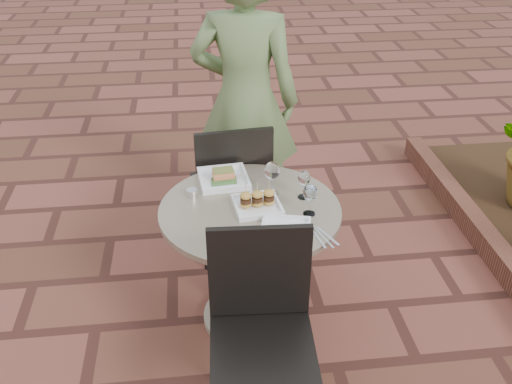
{
  "coord_description": "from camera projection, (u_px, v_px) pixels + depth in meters",
  "views": [
    {
      "loc": [
        -0.22,
        -2.35,
        2.26
      ],
      "look_at": [
        0.05,
        -0.01,
        0.82
      ],
      "focal_mm": 40.0,
      "sensor_mm": 36.0,
      "label": 1
    }
  ],
  "objects": [
    {
      "name": "plate_salmon",
      "position": [
        224.0,
        178.0,
        3.02
      ],
      "size": [
        0.28,
        0.28,
        0.07
      ],
      "rotation": [
        0.0,
        0.0,
        0.09
      ],
      "color": "white",
      "rests_on": "cafe_table"
    },
    {
      "name": "planter_curb",
      "position": [
        496.0,
        253.0,
        3.57
      ],
      "size": [
        0.12,
        3.0,
        0.15
      ],
      "primitive_type": "cube",
      "color": "brown",
      "rests_on": "ground"
    },
    {
      "name": "cafe_table",
      "position": [
        250.0,
        248.0,
        2.93
      ],
      "size": [
        0.9,
        0.9,
        0.73
      ],
      "color": "gray",
      "rests_on": "ground"
    },
    {
      "name": "ground",
      "position": [
        247.0,
        316.0,
        3.19
      ],
      "size": [
        60.0,
        60.0,
        0.0
      ],
      "primitive_type": "plane",
      "color": "brown",
      "rests_on": "ground"
    },
    {
      "name": "steel_ramekin",
      "position": [
        192.0,
        193.0,
        2.88
      ],
      "size": [
        0.06,
        0.06,
        0.04
      ],
      "primitive_type": "cylinder",
      "rotation": [
        0.0,
        0.0,
        -0.21
      ],
      "color": "silver",
      "rests_on": "cafe_table"
    },
    {
      "name": "cutlery_set",
      "position": [
        323.0,
        237.0,
        2.6
      ],
      "size": [
        0.15,
        0.21,
        0.0
      ],
      "primitive_type": null,
      "rotation": [
        0.0,
        0.0,
        0.34
      ],
      "color": "silver",
      "rests_on": "cafe_table"
    },
    {
      "name": "diner",
      "position": [
        245.0,
        101.0,
        3.49
      ],
      "size": [
        0.75,
        0.59,
        1.83
      ],
      "primitive_type": "imported",
      "rotation": [
        0.0,
        0.0,
        2.89
      ],
      "color": "#57703E",
      "rests_on": "ground"
    },
    {
      "name": "wine_glass_right",
      "position": [
        310.0,
        194.0,
        2.7
      ],
      "size": [
        0.07,
        0.07,
        0.16
      ],
      "color": "white",
      "rests_on": "cafe_table"
    },
    {
      "name": "chair_near",
      "position": [
        261.0,
        315.0,
        2.42
      ],
      "size": [
        0.46,
        0.46,
        0.93
      ],
      "rotation": [
        0.0,
        0.0,
        -0.05
      ],
      "color": "black",
      "rests_on": "ground"
    },
    {
      "name": "plate_sliders",
      "position": [
        257.0,
        202.0,
        2.79
      ],
      "size": [
        0.25,
        0.25,
        0.15
      ],
      "rotation": [
        0.0,
        0.0,
        0.11
      ],
      "color": "white",
      "rests_on": "cafe_table"
    },
    {
      "name": "plate_tuna",
      "position": [
        285.0,
        231.0,
        2.61
      ],
      "size": [
        0.27,
        0.27,
        0.03
      ],
      "rotation": [
        0.0,
        0.0,
        -0.24
      ],
      "color": "white",
      "rests_on": "cafe_table"
    },
    {
      "name": "chair_far",
      "position": [
        232.0,
        182.0,
        3.38
      ],
      "size": [
        0.48,
        0.48,
        0.93
      ],
      "rotation": [
        0.0,
        0.0,
        3.24
      ],
      "color": "black",
      "rests_on": "ground"
    },
    {
      "name": "wine_glass_mid",
      "position": [
        272.0,
        172.0,
        2.85
      ],
      "size": [
        0.08,
        0.08,
        0.18
      ],
      "color": "white",
      "rests_on": "cafe_table"
    },
    {
      "name": "wine_glass_far",
      "position": [
        304.0,
        179.0,
        2.83
      ],
      "size": [
        0.07,
        0.07,
        0.15
      ],
      "color": "white",
      "rests_on": "cafe_table"
    }
  ]
}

